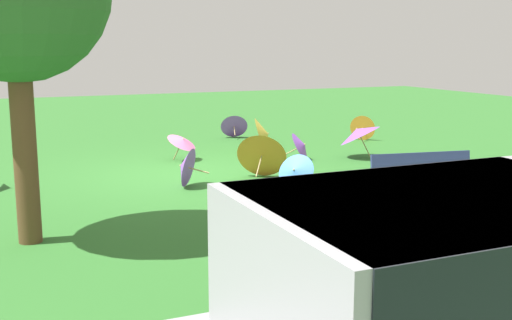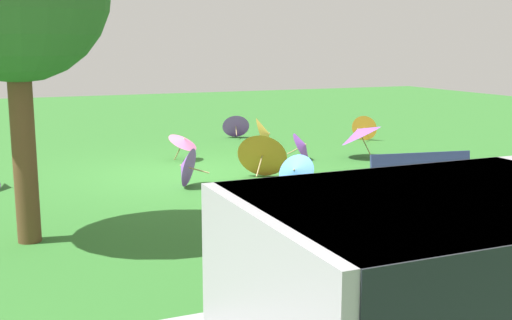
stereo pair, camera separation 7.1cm
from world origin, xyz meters
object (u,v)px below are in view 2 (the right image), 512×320
Objects in this scene: parasol_orange_1 at (365,127)px; parasol_blue_2 at (295,171)px; parasol_orange_0 at (263,154)px; parasol_purple_5 at (303,146)px; parasol_purple_3 at (236,125)px; parasol_yellow_0 at (266,135)px; parasol_purple_0 at (185,167)px; parasol_purple_4 at (360,133)px; park_bench at (416,180)px; parasol_pink_1 at (183,141)px.

parasol_orange_1 is 0.85× the size of parasol_blue_2.
parasol_orange_0 is 1.98m from parasol_purple_5.
parasol_blue_2 is at bearing 78.11° from parasol_purple_3.
parasol_blue_2 is at bearing 45.87° from parasol_orange_1.
parasol_yellow_0 is at bearing -105.99° from parasol_blue_2.
parasol_purple_0 is 4.55m from parasol_purple_4.
parasol_purple_3 is at bearing -88.73° from parasol_purple_5.
parasol_blue_2 is 3.66m from parasol_yellow_0.
park_bench is 2.23× the size of parasol_purple_0.
parasol_purple_0 is at bearing 6.46° from parasol_orange_0.
parasol_orange_1 is at bearing -169.00° from parasol_pink_1.
parasol_pink_1 is at bearing -68.85° from parasol_orange_0.
parasol_yellow_0 is (0.02, -5.54, -0.03)m from park_bench.
parasol_purple_4 is at bearing 54.72° from parasol_orange_1.
parasol_orange_0 is 5.45m from parasol_orange_1.
parasol_purple_5 is at bearing -120.34° from parasol_blue_2.
parasol_pink_1 is 1.13× the size of parasol_purple_5.
parasol_purple_0 is at bearing 60.08° from parasol_purple_3.
park_bench is 1.52× the size of parasol_orange_0.
parasol_blue_2 is 0.82× the size of parasol_yellow_0.
parasol_orange_0 reaches higher than parasol_purple_0.
parasol_pink_1 is at bearing -69.19° from park_bench.
parasol_orange_1 is at bearing 148.58° from parasol_purple_3.
parasol_pink_1 is at bearing -18.09° from parasol_purple_4.
parasol_orange_1 is 0.70× the size of parasol_yellow_0.
parasol_orange_0 reaches higher than parasol_pink_1.
parasol_purple_3 reaches higher than parasol_orange_1.
parasol_yellow_0 is at bearing -115.24° from parasol_orange_0.
park_bench is at bearing 110.57° from parasol_orange_0.
parasol_purple_5 is 1.23m from parasol_yellow_0.
parasol_purple_0 is 3.78m from parasol_yellow_0.
parasol_orange_1 is at bearing -144.90° from parasol_purple_5.
parasol_purple_3 is 3.79m from parasol_purple_5.
parasol_yellow_0 reaches higher than parasol_blue_2.
parasol_purple_0 is 6.04m from parasol_purple_3.
parasol_orange_0 reaches higher than parasol_yellow_0.
parasol_yellow_0 reaches higher than parasol_pink_1.
park_bench is at bearing 133.18° from parasol_purple_0.
parasol_purple_0 is 1.11× the size of parasol_orange_1.
parasol_orange_0 is at bearing 64.76° from parasol_yellow_0.
parasol_purple_5 is (-3.10, -1.45, -0.04)m from parasol_purple_0.
parasol_purple_0 reaches higher than parasol_pink_1.
park_bench is at bearing 68.63° from parasol_purple_4.
parasol_purple_3 is 2.64m from parasol_yellow_0.
parasol_purple_4 is (-2.79, -1.06, 0.12)m from parasol_orange_0.
parasol_purple_3 is 0.88× the size of parasol_yellow_0.
parasol_purple_4 is 3.41m from parasol_blue_2.
parasol_purple_5 reaches higher than parasol_blue_2.
parasol_orange_0 is 1.14× the size of parasol_yellow_0.
parasol_purple_0 is at bearing -27.58° from parasol_blue_2.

